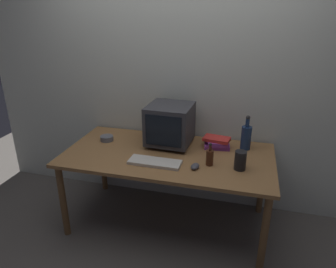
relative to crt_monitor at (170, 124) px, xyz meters
The scene contains 11 objects.
ground_plane 0.92m from the crt_monitor, 80.15° to the right, with size 6.00×6.00×0.00m, color #56514C.
back_wall 0.47m from the crt_monitor, 83.88° to the left, with size 4.00×0.08×2.50m, color beige.
desk 0.33m from the crt_monitor, 80.15° to the right, with size 1.76×0.89×0.71m.
crt_monitor is the anchor object (origin of this frame).
keyboard 0.44m from the crt_monitor, 93.16° to the right, with size 0.42×0.15×0.02m, color beige.
computer_mouse 0.53m from the crt_monitor, 52.42° to the right, with size 0.06×0.10×0.04m, color #3F3F47.
bottle_tall 0.67m from the crt_monitor, ahead, with size 0.09×0.09×0.31m.
bottle_short 0.52m from the crt_monitor, 37.31° to the right, with size 0.06×0.06×0.19m.
book_stack 0.45m from the crt_monitor, ahead, with size 0.24×0.19×0.10m.
cd_spindle 0.62m from the crt_monitor, behind, with size 0.12×0.12×0.04m, color #595B66.
metal_canister 0.72m from the crt_monitor, 26.47° to the right, with size 0.09×0.09×0.15m, color black.
Camera 1 is at (0.61, -2.30, 1.87)m, focal length 33.17 mm.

